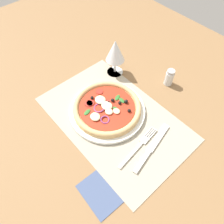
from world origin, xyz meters
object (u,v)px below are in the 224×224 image
Objects in this scene: plate at (107,110)px; pepper_shaker at (169,77)px; wine_glass at (115,52)px; napkin at (103,191)px; pizza at (107,107)px; fork at (140,145)px; knife at (152,147)px.

pepper_shaker is at bearing 78.75° from plate.
napkin is at bearing -45.98° from wine_glass.
plate is at bearing 136.54° from napkin.
pizza reaches higher than fork.
napkin is (19.69, -18.58, -2.50)cm from pizza.
pizza is at bearing 81.22° from knife.
knife is 36.81cm from wine_glass.
knife is (19.76, 1.37, -2.02)cm from pizza.
fork is at bearing -67.16° from pepper_shaker.
plate is at bearing -101.25° from pepper_shaker.
pepper_shaker reaches higher than pizza.
knife is (19.73, 1.32, -0.34)cm from plate.
wine_glass reaches higher than plate.
wine_glass reaches higher than napkin.
pepper_shaker reaches higher than plate.
pepper_shaker is (5.23, 26.30, 2.26)cm from plate.
fork is 3.83cm from knife.
napkin is (32.70, -33.84, -9.88)cm from wine_glass.
knife is at bearing 3.97° from pizza.
fork is 1.52× the size of napkin.
plate reaches higher than napkin.
pepper_shaker reaches higher than knife.
knife is 19.96cm from napkin.
plate reaches higher than knife.
plate is at bearing 79.28° from fork.
napkin is (2.89, -17.53, -0.44)cm from fork.
plate is 3.92× the size of pepper_shaker.
wine_glass is 2.22× the size of pepper_shaker.
knife is at bearing -59.85° from pepper_shaker.
pepper_shaker reaches higher than fork.
plate is 1.13× the size of pizza.
wine_glass is 48.08cm from napkin.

